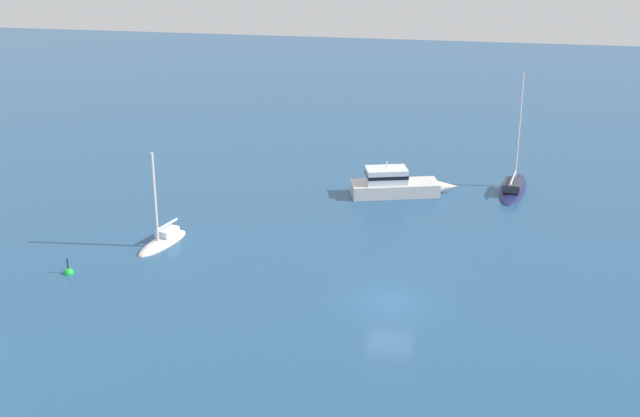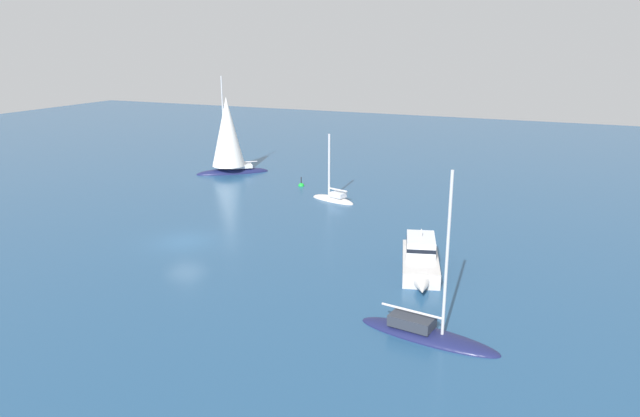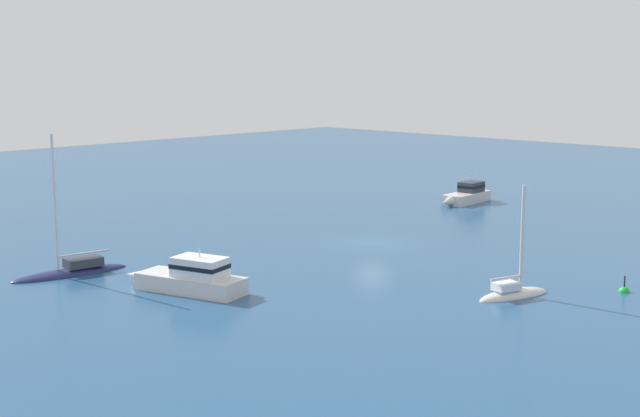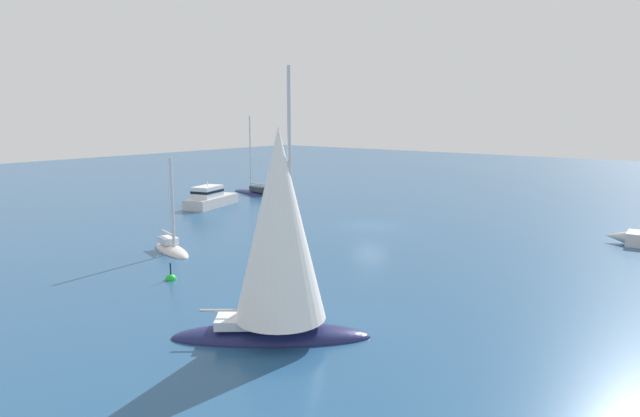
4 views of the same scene
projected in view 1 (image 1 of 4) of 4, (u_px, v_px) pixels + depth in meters
ground_plane at (391, 302)px, 47.28m from camera, size 160.00×160.00×0.00m
motor_cruiser at (395, 184)px, 62.82m from camera, size 3.77×7.80×2.52m
sloop at (513, 188)px, 63.94m from camera, size 7.32×2.79×8.76m
ketch at (163, 241)px, 54.66m from camera, size 4.76×2.59×6.44m
channel_buoy at (69, 273)px, 50.69m from camera, size 0.60×0.60×1.21m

